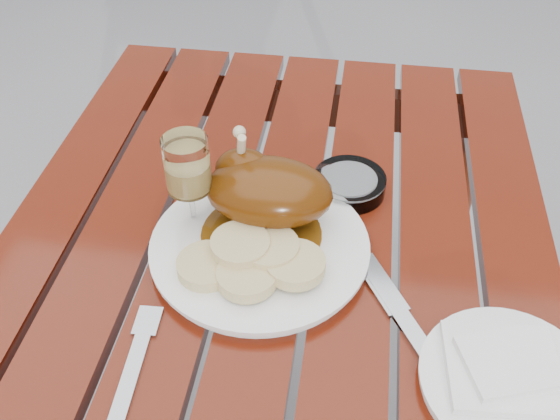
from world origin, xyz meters
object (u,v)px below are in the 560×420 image
object	(u,v)px
side_plate	(510,383)
ashtray	(349,184)
table	(271,413)
wine_glass	(190,186)
dinner_plate	(260,248)

from	to	relation	value
side_plate	ashtray	bearing A→B (deg)	122.63
table	ashtray	world-z (taller)	ashtray
side_plate	ashtray	xyz separation A→B (m)	(-0.21, 0.32, 0.01)
table	wine_glass	bearing A→B (deg)	148.30
table	dinner_plate	world-z (taller)	dinner_plate
table	wine_glass	distance (m)	0.48
table	ashtray	size ratio (longest dim) A/B	10.57
table	ashtray	xyz separation A→B (m)	(0.10, 0.19, 0.39)
table	side_plate	size ratio (longest dim) A/B	5.70
wine_glass	side_plate	distance (m)	0.48
wine_glass	side_plate	size ratio (longest dim) A/B	0.75
side_plate	wine_glass	bearing A→B (deg)	153.80
ashtray	wine_glass	bearing A→B (deg)	-152.88
table	side_plate	world-z (taller)	side_plate
table	side_plate	bearing A→B (deg)	-23.84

